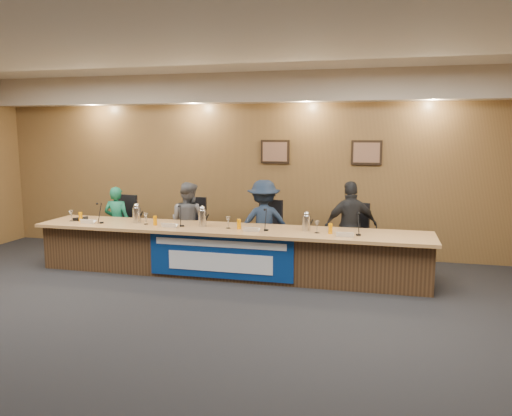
{
  "coord_description": "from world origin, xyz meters",
  "views": [
    {
      "loc": [
        2.26,
        -4.8,
        2.19
      ],
      "look_at": [
        0.36,
        2.73,
        1.01
      ],
      "focal_mm": 35.0,
      "sensor_mm": 36.0,
      "label": 1
    }
  ],
  "objects_px": {
    "panelist_d": "(351,227)",
    "office_chair_c": "(265,237)",
    "dais_body": "(228,252)",
    "office_chair_a": "(120,229)",
    "panelist_c": "(264,224)",
    "panelist_a": "(117,222)",
    "carafe_mid": "(203,218)",
    "speakerphone": "(83,219)",
    "banner": "(220,257)",
    "office_chair_d": "(351,241)",
    "office_chair_b": "(191,233)",
    "carafe_left": "(137,215)",
    "panelist_b": "(188,222)"
  },
  "relations": [
    {
      "from": "panelist_a",
      "to": "office_chair_d",
      "type": "height_order",
      "value": "panelist_a"
    },
    {
      "from": "carafe_mid",
      "to": "carafe_left",
      "type": "bearing_deg",
      "value": 178.02
    },
    {
      "from": "dais_body",
      "to": "panelist_a",
      "type": "relative_size",
      "value": 4.79
    },
    {
      "from": "banner",
      "to": "office_chair_c",
      "type": "distance_m",
      "value": 1.2
    },
    {
      "from": "office_chair_b",
      "to": "carafe_mid",
      "type": "bearing_deg",
      "value": -56.65
    },
    {
      "from": "office_chair_a",
      "to": "carafe_mid",
      "type": "height_order",
      "value": "carafe_mid"
    },
    {
      "from": "carafe_left",
      "to": "office_chair_d",
      "type": "bearing_deg",
      "value": 11.83
    },
    {
      "from": "carafe_left",
      "to": "speakerphone",
      "type": "bearing_deg",
      "value": -178.21
    },
    {
      "from": "banner",
      "to": "office_chair_c",
      "type": "bearing_deg",
      "value": 69.16
    },
    {
      "from": "panelist_a",
      "to": "office_chair_d",
      "type": "xyz_separation_m",
      "value": [
        4.07,
        0.1,
        -0.15
      ]
    },
    {
      "from": "carafe_left",
      "to": "panelist_d",
      "type": "bearing_deg",
      "value": 10.18
    },
    {
      "from": "panelist_d",
      "to": "speakerphone",
      "type": "distance_m",
      "value": 4.38
    },
    {
      "from": "panelist_d",
      "to": "carafe_mid",
      "type": "height_order",
      "value": "panelist_d"
    },
    {
      "from": "banner",
      "to": "office_chair_a",
      "type": "relative_size",
      "value": 4.58
    },
    {
      "from": "office_chair_c",
      "to": "carafe_left",
      "type": "relative_size",
      "value": 1.96
    },
    {
      "from": "office_chair_c",
      "to": "carafe_left",
      "type": "bearing_deg",
      "value": -147.29
    },
    {
      "from": "dais_body",
      "to": "panelist_c",
      "type": "relative_size",
      "value": 4.19
    },
    {
      "from": "carafe_mid",
      "to": "panelist_a",
      "type": "bearing_deg",
      "value": 160.76
    },
    {
      "from": "panelist_b",
      "to": "office_chair_c",
      "type": "relative_size",
      "value": 2.85
    },
    {
      "from": "office_chair_d",
      "to": "carafe_mid",
      "type": "height_order",
      "value": "carafe_mid"
    },
    {
      "from": "office_chair_b",
      "to": "carafe_mid",
      "type": "distance_m",
      "value": 0.98
    },
    {
      "from": "dais_body",
      "to": "carafe_mid",
      "type": "xyz_separation_m",
      "value": [
        -0.4,
        -0.04,
        0.53
      ]
    },
    {
      "from": "office_chair_a",
      "to": "speakerphone",
      "type": "distance_m",
      "value": 0.83
    },
    {
      "from": "panelist_a",
      "to": "panelist_c",
      "type": "height_order",
      "value": "panelist_c"
    },
    {
      "from": "panelist_a",
      "to": "panelist_c",
      "type": "distance_m",
      "value": 2.67
    },
    {
      "from": "panelist_a",
      "to": "carafe_mid",
      "type": "xyz_separation_m",
      "value": [
        1.84,
        -0.64,
        0.25
      ]
    },
    {
      "from": "panelist_b",
      "to": "office_chair_b",
      "type": "relative_size",
      "value": 2.85
    },
    {
      "from": "panelist_c",
      "to": "carafe_left",
      "type": "height_order",
      "value": "panelist_c"
    },
    {
      "from": "office_chair_c",
      "to": "office_chair_a",
      "type": "bearing_deg",
      "value": -167.06
    },
    {
      "from": "banner",
      "to": "panelist_d",
      "type": "bearing_deg",
      "value": 29.05
    },
    {
      "from": "dais_body",
      "to": "panelist_d",
      "type": "relative_size",
      "value": 4.15
    },
    {
      "from": "dais_body",
      "to": "panelist_b",
      "type": "bearing_deg",
      "value": 146.22
    },
    {
      "from": "panelist_d",
      "to": "speakerphone",
      "type": "relative_size",
      "value": 4.52
    },
    {
      "from": "banner",
      "to": "panelist_d",
      "type": "relative_size",
      "value": 1.52
    },
    {
      "from": "office_chair_c",
      "to": "carafe_mid",
      "type": "xyz_separation_m",
      "value": [
        -0.82,
        -0.74,
        0.4
      ]
    },
    {
      "from": "office_chair_d",
      "to": "banner",
      "type": "bearing_deg",
      "value": -129.68
    },
    {
      "from": "dais_body",
      "to": "carafe_left",
      "type": "height_order",
      "value": "carafe_left"
    },
    {
      "from": "office_chair_a",
      "to": "panelist_c",
      "type": "bearing_deg",
      "value": 7.12
    },
    {
      "from": "office_chair_a",
      "to": "speakerphone",
      "type": "xyz_separation_m",
      "value": [
        -0.26,
        -0.73,
        0.3
      ]
    },
    {
      "from": "panelist_d",
      "to": "speakerphone",
      "type": "height_order",
      "value": "panelist_d"
    },
    {
      "from": "panelist_d",
      "to": "office_chair_c",
      "type": "height_order",
      "value": "panelist_d"
    },
    {
      "from": "office_chair_c",
      "to": "carafe_left",
      "type": "distance_m",
      "value": 2.12
    },
    {
      "from": "banner",
      "to": "panelist_c",
      "type": "distance_m",
      "value": 1.15
    },
    {
      "from": "dais_body",
      "to": "panelist_c",
      "type": "height_order",
      "value": "panelist_c"
    },
    {
      "from": "panelist_b",
      "to": "panelist_c",
      "type": "distance_m",
      "value": 1.32
    },
    {
      "from": "panelist_a",
      "to": "speakerphone",
      "type": "distance_m",
      "value": 0.7
    },
    {
      "from": "panelist_c",
      "to": "speakerphone",
      "type": "height_order",
      "value": "panelist_c"
    },
    {
      "from": "office_chair_b",
      "to": "office_chair_c",
      "type": "relative_size",
      "value": 1.0
    },
    {
      "from": "speakerphone",
      "to": "panelist_c",
      "type": "bearing_deg",
      "value": 12.22
    },
    {
      "from": "panelist_c",
      "to": "office_chair_a",
      "type": "xyz_separation_m",
      "value": [
        -2.66,
        0.1,
        -0.24
      ]
    }
  ]
}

